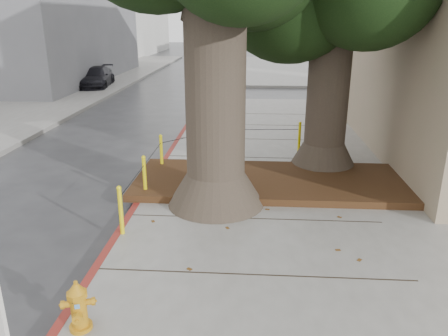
% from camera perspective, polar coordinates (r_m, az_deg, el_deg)
% --- Properties ---
extents(ground, '(140.00, 140.00, 0.00)m').
position_cam_1_polar(ground, '(7.06, -0.47, -14.62)').
color(ground, '#28282B').
rests_on(ground, ground).
extents(sidewalk_far, '(16.00, 20.00, 0.15)m').
position_cam_1_polar(sidewalk_far, '(36.49, 12.96, 12.54)').
color(sidewalk_far, slate).
rests_on(sidewalk_far, ground).
extents(curb_red, '(0.14, 26.00, 0.16)m').
position_cam_1_polar(curb_red, '(9.52, -11.43, -5.14)').
color(curb_red, maroon).
rests_on(curb_red, ground).
extents(planter_bed, '(6.40, 2.60, 0.16)m').
position_cam_1_polar(planter_bed, '(10.44, 6.10, -1.73)').
color(planter_bed, black).
rests_on(planter_bed, sidewalk_main).
extents(bollard_ring, '(3.79, 5.39, 0.95)m').
position_cam_1_polar(bollard_ring, '(10.82, -3.29, 1.53)').
color(bollard_ring, yellow).
rests_on(bollard_ring, sidewalk_main).
extents(fire_hydrant, '(0.37, 0.36, 0.70)m').
position_cam_1_polar(fire_hydrant, '(6.02, -18.49, -16.73)').
color(fire_hydrant, orange).
rests_on(fire_hydrant, sidewalk_main).
extents(car_silver, '(3.21, 1.43, 1.07)m').
position_cam_1_polar(car_silver, '(24.69, 15.02, 10.55)').
color(car_silver, '#B3B3B8').
rests_on(car_silver, ground).
extents(car_red, '(3.58, 1.60, 1.14)m').
position_cam_1_polar(car_red, '(25.49, 26.19, 9.59)').
color(car_red, maroon).
rests_on(car_red, ground).
extents(car_dark, '(2.26, 4.39, 1.22)m').
position_cam_1_polar(car_dark, '(27.02, -16.46, 11.26)').
color(car_dark, black).
rests_on(car_dark, ground).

